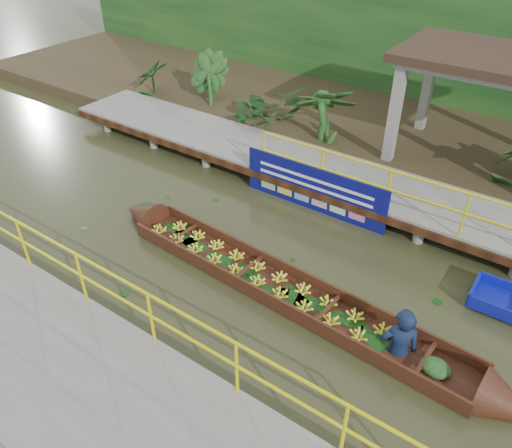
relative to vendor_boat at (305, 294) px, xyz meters
The scene contains 9 objects.
ground 2.05m from the vendor_boat, 167.47° to the left, with size 80.00×80.00×0.00m, color #2B2E17.
land_strip 8.18m from the vendor_boat, 104.01° to the left, with size 30.00×8.00×0.45m, color #352C1A.
far_dock 4.34m from the vendor_boat, 116.89° to the left, with size 16.00×2.06×1.66m.
near_dock 3.88m from the vendor_boat, 104.63° to the right, with size 18.00×2.40×1.73m.
pavilion 7.27m from the vendor_boat, 81.40° to the left, with size 4.40×3.00×3.00m.
foliage_backdrop 10.76m from the vendor_boat, 100.74° to the left, with size 30.00×0.80×4.00m, color #133E18.
vendor_boat is the anchor object (origin of this frame).
blue_banner 3.30m from the vendor_boat, 117.31° to the left, with size 3.67×0.04×1.15m.
tropical_plants 6.51m from the vendor_boat, 117.41° to the left, with size 14.01×1.01×1.27m.
Camera 1 is at (5.12, -6.47, 6.59)m, focal length 35.00 mm.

